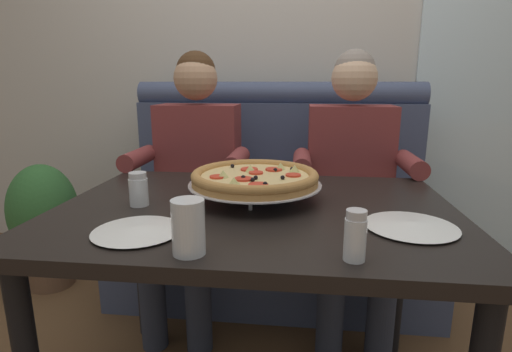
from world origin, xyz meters
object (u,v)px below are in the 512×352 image
at_px(plate_near_left, 137,229).
at_px(plate_near_right, 411,224).
at_px(pizza, 255,178).
at_px(booth_bench, 274,216).
at_px(diner_right, 351,174).
at_px(dining_table, 255,233).
at_px(shaker_parmesan, 355,239).
at_px(diner_left, 194,170).
at_px(potted_plant, 45,220).
at_px(shaker_oregano, 139,192).
at_px(drinking_glass, 188,230).
at_px(patio_chair, 452,160).

height_order(plate_near_left, plate_near_right, same).
bearing_deg(pizza, booth_bench, 89.33).
distance_m(diner_right, pizza, 0.69).
height_order(dining_table, shaker_parmesan, shaker_parmesan).
xyz_separation_m(diner_left, potted_plant, (-0.88, 0.09, -0.32)).
relative_size(shaker_parmesan, plate_near_left, 0.49).
height_order(booth_bench, shaker_oregano, booth_bench).
relative_size(diner_left, plate_near_left, 5.50).
height_order(shaker_parmesan, plate_near_left, shaker_parmesan).
distance_m(plate_near_left, drinking_glass, 0.21).
relative_size(dining_table, shaker_oregano, 11.64).
height_order(diner_left, pizza, diner_left).
xyz_separation_m(diner_right, patio_chair, (0.97, 1.43, -0.19)).
relative_size(diner_left, patio_chair, 1.48).
bearing_deg(potted_plant, diner_left, -5.63).
xyz_separation_m(booth_bench, shaker_oregano, (-0.36, -0.94, 0.39)).
xyz_separation_m(diner_left, shaker_oregano, (0.01, -0.67, 0.08)).
bearing_deg(diner_right, diner_left, 180.00).
relative_size(shaker_parmesan, drinking_glass, 0.90).
height_order(plate_near_right, drinking_glass, drinking_glass).
bearing_deg(plate_near_left, booth_bench, 76.64).
xyz_separation_m(diner_left, plate_near_right, (0.81, -0.78, 0.05)).
xyz_separation_m(diner_right, drinking_glass, (-0.48, -1.01, 0.09)).
bearing_deg(dining_table, patio_chair, 57.02).
relative_size(drinking_glass, patio_chair, 0.15).
bearing_deg(booth_bench, pizza, -90.67).
bearing_deg(booth_bench, shaker_oregano, -111.17).
bearing_deg(patio_chair, potted_plant, -152.66).
height_order(booth_bench, plate_near_left, booth_bench).
bearing_deg(pizza, plate_near_left, -128.90).
distance_m(diner_right, potted_plant, 1.66).
distance_m(booth_bench, shaker_parmesan, 1.35).
bearing_deg(shaker_oregano, pizza, 16.88).
bearing_deg(plate_near_right, diner_right, 94.40).
height_order(dining_table, drinking_glass, drinking_glass).
bearing_deg(diner_left, diner_right, 0.00).
xyz_separation_m(dining_table, plate_near_left, (-0.28, -0.26, 0.10)).
distance_m(dining_table, shaker_oregano, 0.39).
height_order(pizza, drinking_glass, drinking_glass).
bearing_deg(dining_table, plate_near_left, -137.19).
height_order(pizza, plate_near_left, pizza).
distance_m(dining_table, plate_near_left, 0.39).
bearing_deg(diner_right, plate_near_left, -125.96).
height_order(dining_table, shaker_oregano, shaker_oregano).
height_order(plate_near_left, drinking_glass, drinking_glass).
bearing_deg(potted_plant, diner_right, -3.05).
xyz_separation_m(shaker_oregano, drinking_glass, (0.26, -0.33, 0.01)).
relative_size(diner_left, plate_near_right, 5.23).
xyz_separation_m(plate_near_left, plate_near_right, (0.71, 0.12, 0.00)).
distance_m(diner_left, drinking_glass, 1.04).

